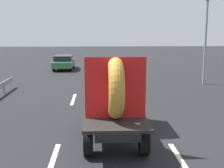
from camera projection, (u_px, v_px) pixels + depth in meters
name	position (u px, v px, depth m)	size (l,w,h in m)	color
ground_plane	(122.00, 135.00, 11.24)	(120.00, 120.00, 0.00)	black
flatbed_truck	(113.00, 92.00, 11.31)	(2.02, 4.88, 2.98)	black
distant_sedan	(64.00, 62.00, 29.46)	(1.81, 4.22, 1.38)	black
traffic_light	(207.00, 22.00, 20.95)	(0.42, 0.36, 6.69)	gray
lane_dash_left_near	(52.00, 163.00, 8.84)	(2.93, 0.16, 0.01)	beige
lane_dash_left_far	(73.00, 99.00, 16.94)	(2.73, 0.16, 0.01)	beige
lane_dash_right_near	(180.00, 158.00, 9.17)	(2.32, 0.16, 0.01)	beige
lane_dash_right_far	(141.00, 99.00, 17.04)	(2.01, 0.16, 0.01)	beige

